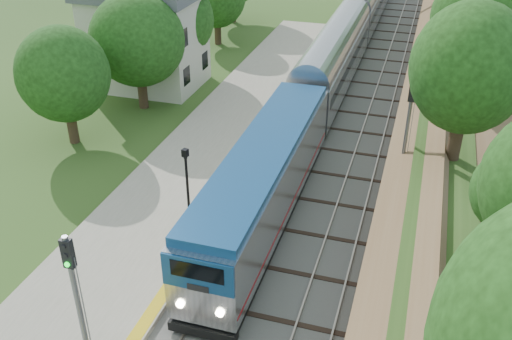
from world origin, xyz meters
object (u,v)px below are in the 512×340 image
(lamppost_far, at_px, (188,191))
(signal_platform, at_px, (77,296))
(station_building, at_px, (146,34))
(signal_farside, at_px, (407,126))

(lamppost_far, xyz_separation_m, signal_platform, (0.40, -9.59, 1.88))
(station_building, relative_size, lamppost_far, 2.10)
(signal_farside, bearing_deg, signal_platform, -119.44)
(station_building, distance_m, lamppost_far, 20.32)
(station_building, bearing_deg, signal_farside, -27.80)
(signal_platform, bearing_deg, signal_farside, 60.56)
(signal_platform, relative_size, signal_farside, 0.94)
(lamppost_far, height_order, signal_platform, signal_platform)
(signal_platform, height_order, signal_farside, signal_farside)
(lamppost_far, distance_m, signal_farside, 11.67)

